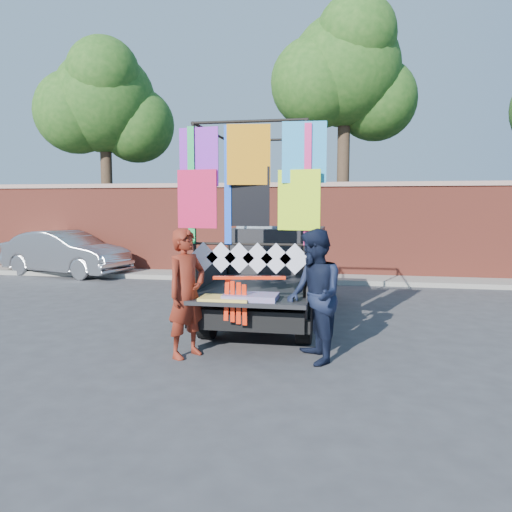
% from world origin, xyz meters
% --- Properties ---
extents(ground, '(90.00, 90.00, 0.00)m').
position_xyz_m(ground, '(0.00, 0.00, 0.00)').
color(ground, '#38383A').
rests_on(ground, ground).
extents(brick_wall, '(30.00, 0.45, 2.61)m').
position_xyz_m(brick_wall, '(0.00, 7.00, 1.33)').
color(brick_wall, '#993C2C').
rests_on(brick_wall, ground).
extents(curb, '(30.00, 1.20, 0.12)m').
position_xyz_m(curb, '(0.00, 6.30, 0.06)').
color(curb, gray).
rests_on(curb, ground).
extents(tree_left, '(4.20, 3.30, 7.05)m').
position_xyz_m(tree_left, '(-6.48, 8.12, 5.12)').
color(tree_left, '#38281C').
rests_on(tree_left, ground).
extents(tree_mid, '(4.20, 3.30, 7.73)m').
position_xyz_m(tree_mid, '(1.02, 8.12, 5.70)').
color(tree_mid, '#38281C').
rests_on(tree_mid, ground).
extents(pickup_truck, '(1.99, 4.99, 3.14)m').
position_xyz_m(pickup_truck, '(-0.11, 2.25, 0.79)').
color(pickup_truck, black).
rests_on(pickup_truck, ground).
extents(sedan, '(4.05, 2.22, 1.27)m').
position_xyz_m(sedan, '(-6.72, 6.05, 0.63)').
color(sedan, '#A4A6AB').
rests_on(sedan, ground).
extents(woman, '(0.66, 0.74, 1.71)m').
position_xyz_m(woman, '(-0.86, -0.62, 0.85)').
color(woman, maroon).
rests_on(woman, ground).
extents(man, '(0.89, 1.00, 1.72)m').
position_xyz_m(man, '(0.81, -0.54, 0.86)').
color(man, black).
rests_on(man, ground).
extents(streamer_bundle, '(0.93, 0.22, 0.65)m').
position_xyz_m(streamer_bundle, '(-0.13, -0.59, 0.89)').
color(streamer_bundle, '#FF2C0D').
rests_on(streamer_bundle, ground).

